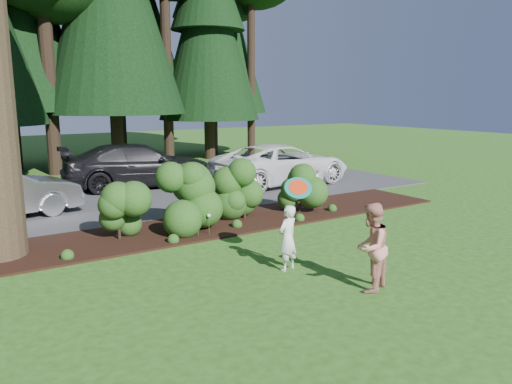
{
  "coord_description": "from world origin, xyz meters",
  "views": [
    {
      "loc": [
        -5.58,
        -8.24,
        3.4
      ],
      "look_at": [
        0.43,
        0.94,
        1.3
      ],
      "focal_mm": 35.0,
      "sensor_mm": 36.0,
      "label": 1
    }
  ],
  "objects_px": {
    "car_dark_suv": "(139,165)",
    "frisbee": "(298,188)",
    "car_white_suv": "(282,164)",
    "adult": "(371,247)",
    "child": "(288,238)"
  },
  "relations": [
    {
      "from": "car_white_suv",
      "to": "car_dark_suv",
      "type": "bearing_deg",
      "value": 62.01
    },
    {
      "from": "car_white_suv",
      "to": "frisbee",
      "type": "xyz_separation_m",
      "value": [
        -5.37,
        -7.9,
        0.8
      ]
    },
    {
      "from": "adult",
      "to": "frisbee",
      "type": "xyz_separation_m",
      "value": [
        -0.25,
        1.78,
        0.82
      ]
    },
    {
      "from": "car_dark_suv",
      "to": "adult",
      "type": "relative_size",
      "value": 3.55
    },
    {
      "from": "car_dark_suv",
      "to": "frisbee",
      "type": "relative_size",
      "value": 8.9
    },
    {
      "from": "child",
      "to": "frisbee",
      "type": "relative_size",
      "value": 2.08
    },
    {
      "from": "car_white_suv",
      "to": "adult",
      "type": "relative_size",
      "value": 3.54
    },
    {
      "from": "frisbee",
      "to": "child",
      "type": "bearing_deg",
      "value": -160.18
    },
    {
      "from": "car_dark_suv",
      "to": "adult",
      "type": "xyz_separation_m",
      "value": [
        -0.23,
        -12.09,
        -0.05
      ]
    },
    {
      "from": "car_dark_suv",
      "to": "car_white_suv",
      "type": "bearing_deg",
      "value": -108.1
    },
    {
      "from": "adult",
      "to": "frisbee",
      "type": "relative_size",
      "value": 2.51
    },
    {
      "from": "car_white_suv",
      "to": "frisbee",
      "type": "height_order",
      "value": "frisbee"
    },
    {
      "from": "adult",
      "to": "frisbee",
      "type": "height_order",
      "value": "frisbee"
    },
    {
      "from": "car_dark_suv",
      "to": "adult",
      "type": "bearing_deg",
      "value": -172.88
    },
    {
      "from": "adult",
      "to": "car_dark_suv",
      "type": "bearing_deg",
      "value": -114.85
    }
  ]
}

